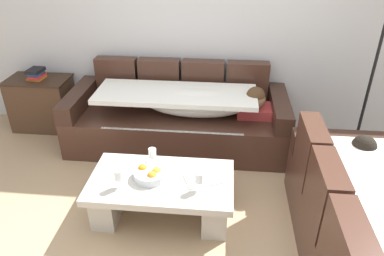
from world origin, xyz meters
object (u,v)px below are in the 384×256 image
(book_stack_on_cabinet, at_px, (36,74))
(floor_lamp, at_px, (374,52))
(wine_glass_near_left, at_px, (118,176))
(wine_glass_near_right, at_px, (199,178))
(side_cabinet, at_px, (42,103))
(couch_along_wall, at_px, (181,118))
(fruit_bowl, at_px, (150,174))
(couch_near_window, at_px, (369,230))
(open_magazine, at_px, (202,179))
(wine_glass_far_back, at_px, (152,154))
(coffee_table, at_px, (162,192))

(book_stack_on_cabinet, height_order, floor_lamp, floor_lamp)
(wine_glass_near_left, distance_m, wine_glass_near_right, 0.64)
(wine_glass_near_right, distance_m, floor_lamp, 2.24)
(side_cabinet, xyz_separation_m, book_stack_on_cabinet, (0.00, -0.00, 0.38))
(couch_along_wall, height_order, book_stack_on_cabinet, couch_along_wall)
(fruit_bowl, height_order, wine_glass_near_left, wine_glass_near_left)
(wine_glass_near_left, bearing_deg, book_stack_on_cabinet, 131.87)
(couch_near_window, distance_m, fruit_bowl, 1.70)
(open_magazine, bearing_deg, floor_lamp, 16.00)
(book_stack_on_cabinet, xyz_separation_m, floor_lamp, (3.67, -0.12, 0.41))
(side_cabinet, distance_m, book_stack_on_cabinet, 0.38)
(floor_lamp, bearing_deg, couch_along_wall, -177.03)
(wine_glass_near_left, xyz_separation_m, side_cabinet, (-1.40, 1.56, -0.17))
(book_stack_on_cabinet, bearing_deg, open_magazine, -34.07)
(floor_lamp, bearing_deg, wine_glass_near_left, -147.67)
(wine_glass_near_left, bearing_deg, side_cabinet, 131.93)
(side_cabinet, relative_size, floor_lamp, 0.37)
(open_magazine, bearing_deg, book_stack_on_cabinet, 123.85)
(couch_along_wall, distance_m, open_magazine, 1.21)
(book_stack_on_cabinet, relative_size, floor_lamp, 0.11)
(wine_glass_near_left, distance_m, wine_glass_far_back, 0.39)
(couch_along_wall, relative_size, wine_glass_far_back, 14.42)
(fruit_bowl, relative_size, open_magazine, 1.00)
(fruit_bowl, height_order, floor_lamp, floor_lamp)
(wine_glass_near_right, xyz_separation_m, open_magazine, (0.02, 0.14, -0.11))
(couch_along_wall, distance_m, book_stack_on_cabinet, 1.78)
(couch_along_wall, distance_m, couch_near_window, 2.21)
(fruit_bowl, xyz_separation_m, open_magazine, (0.43, 0.02, -0.04))
(floor_lamp, bearing_deg, fruit_bowl, -147.81)
(wine_glass_far_back, relative_size, floor_lamp, 0.09)
(couch_near_window, relative_size, coffee_table, 1.62)
(coffee_table, bearing_deg, open_magazine, 5.25)
(couch_along_wall, height_order, fruit_bowl, couch_along_wall)
(wine_glass_near_right, height_order, floor_lamp, floor_lamp)
(open_magazine, bearing_deg, couch_along_wall, 83.53)
(open_magazine, bearing_deg, fruit_bowl, 160.90)
(couch_near_window, relative_size, floor_lamp, 1.00)
(coffee_table, distance_m, floor_lamp, 2.51)
(fruit_bowl, bearing_deg, wine_glass_near_right, -16.30)
(couch_near_window, bearing_deg, couch_along_wall, 44.28)
(couch_near_window, distance_m, book_stack_on_cabinet, 3.75)
(wine_glass_near_left, xyz_separation_m, floor_lamp, (2.27, 1.44, 0.62))
(coffee_table, height_order, fruit_bowl, fruit_bowl)
(fruit_bowl, xyz_separation_m, book_stack_on_cabinet, (-1.62, 1.41, 0.28))
(open_magazine, distance_m, side_cabinet, 2.48)
(couch_near_window, relative_size, book_stack_on_cabinet, 8.79)
(couch_along_wall, height_order, open_magazine, couch_along_wall)
(couch_along_wall, distance_m, wine_glass_near_left, 1.39)
(wine_glass_far_back, bearing_deg, couch_near_window, -19.22)
(open_magazine, xyz_separation_m, side_cabinet, (-2.06, 1.39, -0.06))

